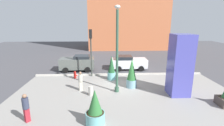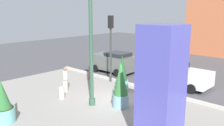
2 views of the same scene
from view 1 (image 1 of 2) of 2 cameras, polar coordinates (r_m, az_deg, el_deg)
The scene contains 15 objects.
ground_plane at distance 18.97m, azimuth 2.39°, elevation -3.29°, with size 60.00×60.00×0.00m, color #47474C.
plaza_pavement at distance 13.40m, azimuth 4.50°, elevation -11.05°, with size 18.00×10.00×0.02m, color gray.
curb_strip at distance 18.11m, azimuth 2.61°, elevation -3.89°, with size 18.00×0.24×0.16m, color #B7B2A8.
lamp_post at distance 12.99m, azimuth 1.77°, elevation 3.77°, with size 0.44×0.44×6.88m.
art_pillar_blue at distance 13.80m, azimuth 22.42°, elevation -0.76°, with size 1.51×1.51×4.80m, color #4C4CAD.
potted_plant_by_pillar at distance 14.54m, azimuth 6.81°, elevation -3.79°, with size 0.90×0.90×2.61m.
potted_plant_curbside at distance 9.68m, azimuth -5.85°, elevation -15.71°, with size 1.10×1.10×2.10m.
potted_plant_near_left at distance 16.42m, azimuth -0.17°, elevation -2.04°, with size 0.81×0.81×2.45m.
fire_hydrant at distance 17.42m, azimuth -12.65°, elevation -3.98°, with size 0.36×0.26×0.75m.
concrete_bollard at distance 13.33m, azimuth -7.33°, elevation -9.50°, with size 0.36×0.36×0.75m, color #B2ADA3.
traffic_light_far_side at distance 17.06m, azimuth -7.30°, elevation 6.04°, with size 0.28×0.42×4.93m.
car_intersection at distance 19.93m, azimuth -11.75°, elevation 0.07°, with size 4.05×2.19×1.80m.
car_far_lane at distance 20.15m, azimuth 5.69°, elevation 0.20°, with size 4.22×2.11×1.66m.
pedestrian_crossing at distance 10.93m, azimuth -27.60°, elevation -13.19°, with size 0.50×0.50×1.75m.
pedestrian_on_sidewalk at distance 14.15m, azimuth -10.83°, elevation -5.81°, with size 0.48×0.48×1.66m.
Camera 1 is at (-1.52, -14.02, 5.73)m, focal length 26.49 mm.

